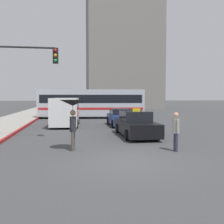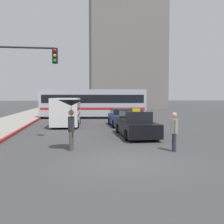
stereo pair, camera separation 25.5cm
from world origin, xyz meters
The scene contains 9 objects.
ground_plane centered at (0.00, 0.00, 0.00)m, with size 300.00×300.00×0.00m, color #424244.
taxi centered at (1.87, 5.98, 0.68)m, with size 1.91×4.79×1.66m.
sedan_red centered at (2.00, 11.67, 0.64)m, with size 1.91×4.15×1.37m.
ambulance_van centered at (-2.44, 12.10, 1.25)m, with size 2.29×5.25×2.25m.
city_bus centered at (0.17, 19.55, 1.74)m, with size 11.55×3.56×3.13m.
pedestrian_with_umbrella centered at (-1.86, 2.23, 1.84)m, with size 1.14×1.14×2.22m.
pedestrian_man centered at (2.52, 1.45, 1.00)m, with size 0.33×0.46×1.69m.
traffic_light centered at (-4.59, 4.96, 3.63)m, with size 3.50×0.38×5.20m.
building_tower_near centered at (8.53, 44.13, 14.87)m, with size 14.80×9.50×29.73m.
Camera 2 is at (-1.61, -9.24, 2.35)m, focal length 42.00 mm.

